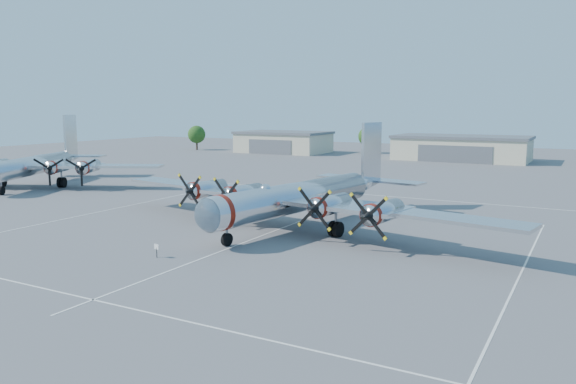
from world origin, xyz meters
The scene contains 9 objects.
ground centered at (0.00, 0.00, 0.00)m, with size 260.00×260.00×0.00m, color #575759.
parking_lines centered at (0.00, -1.75, 0.01)m, with size 60.00×50.08×0.01m.
hangar_west centered at (-45.00, 81.96, 2.71)m, with size 22.60×14.60×5.40m.
hangar_center centered at (0.00, 81.96, 2.71)m, with size 28.60×14.60×5.40m.
tree_far_west centered at (-70.00, 78.00, 4.22)m, with size 4.80×4.80×6.64m.
tree_west centered at (-25.00, 90.00, 4.22)m, with size 4.80×4.80×6.64m.
main_bomber_b29 centered at (1.24, 3.17, 0.00)m, with size 44.46×30.41×9.83m, color silver, non-canonical shape.
bomber_west centered at (-46.59, 9.76, 0.00)m, with size 39.03×27.64×10.31m, color silver, non-canonical shape.
info_placard centered at (-3.22, -12.75, 0.75)m, with size 0.55×0.17×1.06m.
Camera 1 is at (25.97, -44.80, 11.49)m, focal length 35.00 mm.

